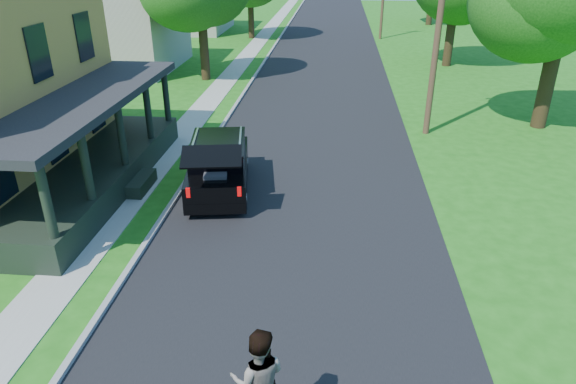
{
  "coord_description": "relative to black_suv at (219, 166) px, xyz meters",
  "views": [
    {
      "loc": [
        0.86,
        -8.77,
        7.33
      ],
      "look_at": [
        -0.24,
        3.0,
        1.59
      ],
      "focal_mm": 32.0,
      "sensor_mm": 36.0,
      "label": 1
    }
  ],
  "objects": [
    {
      "name": "sidewalk",
      "position": [
        -2.8,
        13.74,
        -0.84
      ],
      "size": [
        1.3,
        120.0,
        0.03
      ],
      "primitive_type": "cube",
      "color": "gray",
      "rests_on": "ground"
    },
    {
      "name": "skateboarder",
      "position": [
        2.67,
        -9.26,
        0.44
      ],
      "size": [
        0.97,
        0.8,
        1.84
      ],
      "rotation": [
        0.0,
        0.0,
        3.26
      ],
      "color": "black",
      "rests_on": "ground"
    },
    {
      "name": "front_walk",
      "position": [
        -6.7,
        -0.26,
        -0.84
      ],
      "size": [
        6.5,
        1.2,
        0.03
      ],
      "primitive_type": "cube",
      "color": "gray",
      "rests_on": "ground"
    },
    {
      "name": "utility_pole_near",
      "position": [
        7.6,
        6.33,
        4.35
      ],
      "size": [
        1.6,
        0.37,
        10.09
      ],
      "rotation": [
        0.0,
        0.0,
        0.16
      ],
      "color": "#4C3123",
      "rests_on": "ground"
    },
    {
      "name": "black_suv",
      "position": [
        0.0,
        0.0,
        0.0
      ],
      "size": [
        2.46,
        4.94,
        2.2
      ],
      "rotation": [
        0.0,
        0.0,
        0.15
      ],
      "color": "black",
      "rests_on": "ground"
    },
    {
      "name": "ground",
      "position": [
        2.8,
        -6.26,
        -0.84
      ],
      "size": [
        140.0,
        140.0,
        0.0
      ],
      "primitive_type": "plane",
      "color": "#1B6013",
      "rests_on": "ground"
    },
    {
      "name": "curb",
      "position": [
        -1.25,
        13.74,
        -0.84
      ],
      "size": [
        0.15,
        120.0,
        0.12
      ],
      "primitive_type": "cube",
      "color": "gray",
      "rests_on": "ground"
    },
    {
      "name": "street",
      "position": [
        2.8,
        13.74,
        -0.84
      ],
      "size": [
        8.0,
        120.0,
        0.02
      ],
      "primitive_type": "cube",
      "color": "black",
      "rests_on": "ground"
    }
  ]
}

